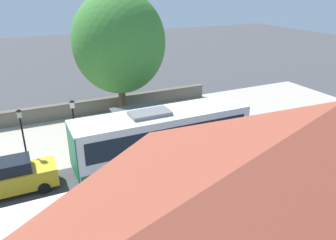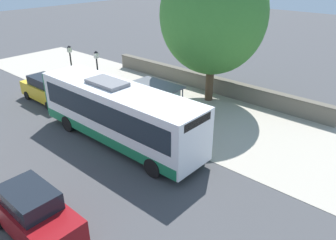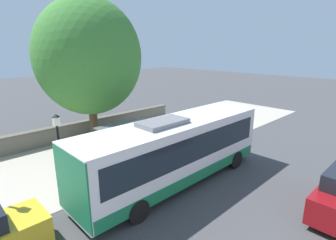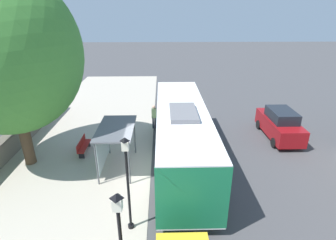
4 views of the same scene
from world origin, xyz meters
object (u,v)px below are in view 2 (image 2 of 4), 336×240
Objects in this scene: pedestrian at (204,141)px; bench at (199,109)px; parked_car_behind_bus at (46,90)px; bus_shelter at (158,90)px; street_lamp_near at (98,75)px; parked_car_far_lane at (34,213)px; bus at (119,113)px; shade_tree at (213,15)px; street_lamp_far at (72,68)px.

bench is at bearing -141.03° from pedestrian.
bench is 11.37m from parked_car_behind_bus.
bus_shelter is 1.86× the size of pedestrian.
street_lamp_near is 0.94× the size of parked_car_far_lane.
parked_car_far_lane reaches higher than bench.
bus is 2.34× the size of parked_car_behind_bus.
shade_tree reaches higher than street_lamp_near.
pedestrian is at bearing 168.99° from parked_car_far_lane.
pedestrian is 9.65m from street_lamp_near.
street_lamp_near is at bearing -73.67° from bus_shelter.
bench is 7.31m from street_lamp_near.
bus is 6.02× the size of pedestrian.
shade_tree reaches higher than parked_car_behind_bus.
bus is 8.74m from parked_car_behind_bus.
street_lamp_near is (-0.72, -9.53, 1.36)m from pedestrian.
shade_tree is at bearing -169.53° from parked_car_far_lane.
street_lamp_far is 10.86m from shade_tree.
street_lamp_far is 2.49m from parked_car_behind_bus.
street_lamp_far reaches higher than bench.
bus is 5.38m from street_lamp_near.
street_lamp_far reaches higher than parked_car_far_lane.
bench is (-5.88, 1.30, -1.35)m from bus.
bench is at bearing -172.09° from parked_car_far_lane.
street_lamp_far is at bearing -67.71° from bench.
bench is at bearing 167.59° from bus.
bus_shelter reaches higher than parked_car_far_lane.
street_lamp_near is 1.01× the size of street_lamp_far.
shade_tree is at bearing 141.33° from street_lamp_near.
bench is at bearing 143.01° from bus_shelter.
bench is 9.92m from street_lamp_far.
parked_car_far_lane is at bearing 18.15° from bus_shelter.
street_lamp_near is 0.40× the size of shade_tree.
bench is 0.43× the size of street_lamp_near.
pedestrian is at bearing 85.69° from street_lamp_near.
parked_car_far_lane is (9.08, 10.78, -1.43)m from street_lamp_far.
parked_car_behind_bus is at bearing -28.96° from street_lamp_far.
street_lamp_far reaches higher than bus.
bench is at bearing 112.29° from street_lamp_far.
shade_tree is (-4.96, 0.59, 4.10)m from bus_shelter.
shade_tree is at bearing -158.22° from bench.
shade_tree is 2.19× the size of parked_car_behind_bus.
street_lamp_far is (-0.55, -12.44, 1.33)m from pedestrian.
bench is at bearing 118.63° from parked_car_behind_bus.
bus reaches higher than bench.
bus is 7.59m from parked_car_far_lane.
bus_shelter is 1.90× the size of bench.
bus_shelter is 3.21m from bench.
shade_tree reaches higher than pedestrian.
bus is 3.24× the size of bus_shelter.
bus is 2.70× the size of street_lamp_far.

